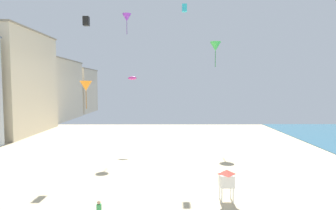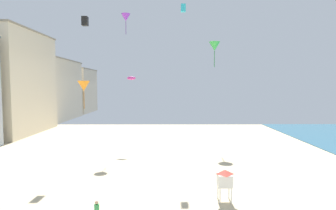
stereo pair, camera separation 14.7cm
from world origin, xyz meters
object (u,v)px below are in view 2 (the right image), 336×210
at_px(kite_orange_delta, 85,86).
at_px(kite_cyan_box, 184,8).
at_px(lifeguard_stand, 226,179).
at_px(kite_magenta_parafoil, 132,78).
at_px(kite_purple_delta, 127,18).
at_px(kite_black_box, 86,21).
at_px(kite_green_delta, 216,46).

height_order(kite_orange_delta, kite_cyan_box, kite_cyan_box).
bearing_deg(kite_orange_delta, lifeguard_stand, 14.57).
bearing_deg(kite_magenta_parafoil, kite_purple_delta, 122.73).
height_order(kite_orange_delta, kite_purple_delta, kite_purple_delta).
height_order(kite_orange_delta, kite_black_box, kite_black_box).
bearing_deg(kite_green_delta, kite_magenta_parafoil, -170.34).
xyz_separation_m(lifeguard_stand, kite_black_box, (-14.72, 12.66, 15.31)).
xyz_separation_m(kite_cyan_box, kite_black_box, (-12.03, -0.02, -1.58)).
height_order(kite_purple_delta, kite_green_delta, kite_purple_delta).
relative_size(lifeguard_stand, kite_orange_delta, 1.33).
relative_size(kite_orange_delta, kite_cyan_box, 2.11).
relative_size(kite_magenta_parafoil, kite_green_delta, 0.33).
height_order(kite_magenta_parafoil, kite_green_delta, kite_green_delta).
xyz_separation_m(lifeguard_stand, kite_cyan_box, (-2.69, 12.68, 16.89)).
bearing_deg(lifeguard_stand, kite_magenta_parafoil, 125.06).
bearing_deg(kite_cyan_box, kite_black_box, -179.91).
bearing_deg(kite_green_delta, lifeguard_stand, -97.13).
bearing_deg(kite_cyan_box, kite_magenta_parafoil, 135.64).
relative_size(kite_purple_delta, kite_black_box, 2.83).
height_order(kite_orange_delta, kite_magenta_parafoil, kite_magenta_parafoil).
xyz_separation_m(kite_orange_delta, kite_green_delta, (13.09, 24.77, 6.18)).
distance_m(kite_cyan_box, kite_magenta_parafoil, 13.26).
xyz_separation_m(kite_cyan_box, kite_green_delta, (5.45, 9.40, -3.31)).
relative_size(lifeguard_stand, kite_magenta_parafoil, 1.98).
height_order(lifeguard_stand, kite_cyan_box, kite_cyan_box).
bearing_deg(lifeguard_stand, kite_orange_delta, -157.21).
relative_size(kite_cyan_box, kite_magenta_parafoil, 0.70).
relative_size(kite_orange_delta, kite_black_box, 1.73).
bearing_deg(kite_cyan_box, lifeguard_stand, -78.02).
height_order(kite_purple_delta, kite_black_box, kite_purple_delta).
distance_m(kite_purple_delta, kite_cyan_box, 12.11).
distance_m(kite_magenta_parafoil, kite_green_delta, 13.95).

